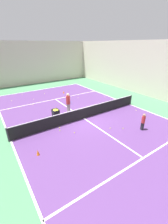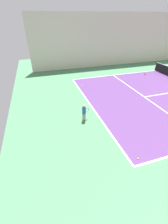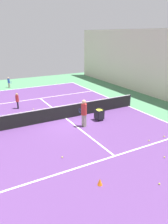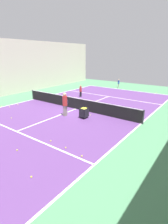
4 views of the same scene
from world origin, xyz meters
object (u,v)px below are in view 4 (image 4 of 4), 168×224
object	(u,v)px
coach_at_net	(65,103)
child_midcourt	(81,90)
tennis_net	(76,103)
player_near_baseline	(119,83)
ball_cart	(84,111)
training_cone_0	(139,110)

from	to	relation	value
coach_at_net	child_midcourt	xyz separation A→B (m)	(2.91, -5.70, -0.30)
tennis_net	child_midcourt	xyz separation A→B (m)	(2.46, -3.85, 0.22)
player_near_baseline	tennis_net	bearing A→B (deg)	-14.38
tennis_net	coach_at_net	distance (m)	1.96
tennis_net	player_near_baseline	world-z (taller)	player_near_baseline
coach_at_net	child_midcourt	world-z (taller)	coach_at_net
coach_at_net	tennis_net	bearing A→B (deg)	6.03
coach_at_net	player_near_baseline	bearing A→B (deg)	1.20
ball_cart	child_midcourt	bearing A→B (deg)	-50.32
ball_cart	coach_at_net	bearing A→B (deg)	17.16
tennis_net	coach_at_net	size ratio (longest dim) A/B	6.49
tennis_net	player_near_baseline	size ratio (longest dim) A/B	10.09
tennis_net	child_midcourt	size ratio (longest dim) A/B	9.15
child_midcourt	tennis_net	bearing A→B (deg)	43.43
coach_at_net	ball_cart	bearing A→B (deg)	-80.42
tennis_net	player_near_baseline	bearing A→B (deg)	-82.00
ball_cart	tennis_net	bearing A→B (deg)	-36.36
child_midcourt	ball_cart	xyz separation A→B (m)	(-4.35, 5.25, -0.18)
coach_at_net	training_cone_0	size ratio (longest dim) A/B	5.30
coach_at_net	training_cone_0	world-z (taller)	coach_at_net
child_midcourt	ball_cart	bearing A→B (deg)	50.56
coach_at_net	training_cone_0	bearing A→B (deg)	-53.27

